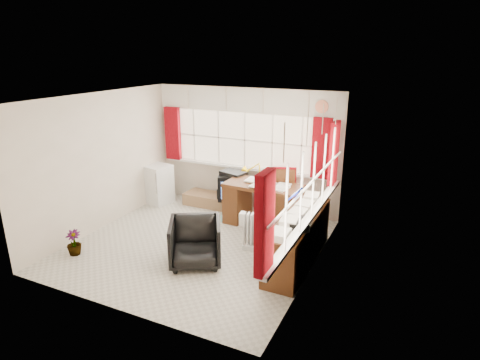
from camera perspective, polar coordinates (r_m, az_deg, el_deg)
The scene contains 20 objects.
ground at distance 7.04m, azimuth -6.11°, elevation -9.13°, with size 4.00×4.00×0.00m, color beige.
room_walls at distance 6.50m, azimuth -6.55°, elevation 2.73°, with size 4.00×4.00×4.00m.
window_back at distance 8.30m, azimuth 0.58°, elevation 2.26°, with size 3.70×0.12×3.60m.
window_right at distance 5.94m, azimuth 9.92°, elevation -4.57°, with size 0.12×3.70×3.60m.
curtains at distance 6.91m, azimuth 4.07°, elevation 3.35°, with size 3.83×3.83×1.15m.
overhead_cabinets at distance 6.79m, azimuth 4.83°, elevation 9.91°, with size 3.98×3.98×0.48m.
desk at distance 7.59m, azimuth 3.27°, elevation -3.19°, with size 1.45×0.76×0.86m.
desk_lamp at distance 7.29m, azimuth 2.78°, elevation 1.44°, with size 0.15×0.13×0.43m.
task_chair at distance 7.63m, azimuth 6.24°, elevation -2.14°, with size 0.59×0.61×1.10m.
office_chair at distance 6.32m, azimuth -6.38°, elevation -8.79°, with size 0.77×0.80×0.72m, color black.
radiator at distance 6.73m, azimuth 2.25°, elevation -7.88°, with size 0.45×0.23×0.65m.
credenza at distance 6.40m, azimuth 8.27°, elevation -8.20°, with size 0.50×2.00×0.85m.
file_tray at distance 5.88m, azimuth 8.32°, elevation -6.17°, with size 0.29×0.37×0.12m, color black.
tv_bench at distance 8.60m, azimuth -3.39°, elevation -2.95°, with size 1.40×0.50×0.25m, color #A67B53.
crt_tv at distance 8.28m, azimuth -0.99°, elevation -0.92°, with size 0.73×0.70×0.53m.
hifi_stack at distance 8.17m, azimuth -0.94°, elevation -0.97°, with size 0.67×0.51×0.62m.
mini_fridge at distance 8.89m, azimuth -11.54°, elevation -0.57°, with size 0.59×0.59×0.84m.
spray_bottle_a at distance 8.29m, azimuth 0.51°, elevation -3.62°, with size 0.11×0.11×0.28m, color silver.
spray_bottle_b at distance 7.87m, azimuth -2.40°, elevation -5.26°, with size 0.08×0.09×0.19m, color #92D9D1.
flower_vase at distance 7.14m, azimuth -22.55°, elevation -8.23°, with size 0.24×0.24×0.42m, color black.
Camera 1 is at (3.31, -5.32, 3.20)m, focal length 30.00 mm.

